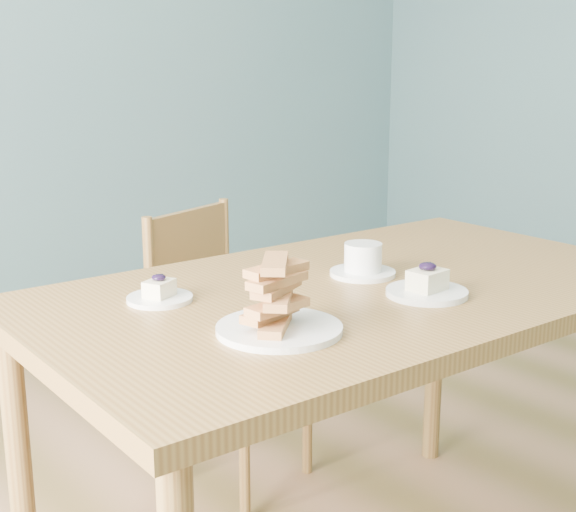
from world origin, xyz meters
The scene contains 7 objects.
room centered at (0.00, 0.00, 1.35)m, with size 5.01×5.01×2.71m.
dining_table centered at (-0.21, 0.01, 0.70)m, with size 1.47×0.88×0.77m.
dining_chair centered at (-0.13, 0.65, 0.43)m, with size 0.47×0.46×0.84m.
cheesecake_plate_near centered at (-0.15, -0.14, 0.79)m, with size 0.17×0.17×0.07m.
cheesecake_plate_far centered at (-0.61, 0.18, 0.79)m, with size 0.14×0.14×0.06m.
coffee_cup centered at (-0.14, 0.06, 0.81)m, with size 0.15×0.15×0.08m.
biscotti_plate centered at (-0.54, -0.13, 0.82)m, with size 0.23×0.23×0.14m.
Camera 1 is at (-1.40, -1.21, 1.26)m, focal length 50.00 mm.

